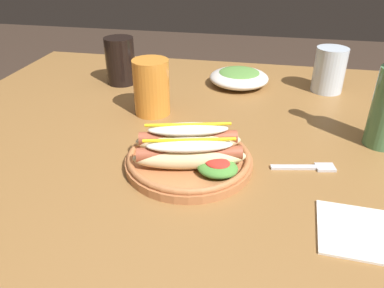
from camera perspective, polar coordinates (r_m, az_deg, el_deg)
dining_table at (r=0.86m, az=2.11°, el=-3.96°), size 1.32×1.08×0.74m
hot_dog_plate at (r=0.71m, az=-0.31°, el=-1.50°), size 0.24×0.24×0.08m
fork at (r=0.74m, az=17.16°, el=-3.38°), size 0.12×0.04×0.00m
soda_cup at (r=1.12m, az=-10.77°, el=12.23°), size 0.08×0.08×0.13m
water_cup at (r=1.11m, az=20.01°, el=10.46°), size 0.08×0.08×0.12m
extra_cup at (r=0.91m, az=-6.13°, el=8.52°), size 0.09×0.09×0.13m
side_bowl at (r=1.10m, az=7.11°, el=10.01°), size 0.17×0.17×0.05m
napkin at (r=0.63m, az=24.38°, el=-12.06°), size 0.14×0.13×0.00m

